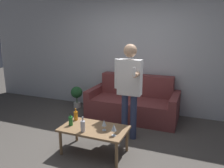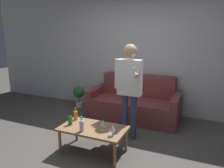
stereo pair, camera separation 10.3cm
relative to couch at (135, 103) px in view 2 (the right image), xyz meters
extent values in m
plane|color=#514C47|center=(-0.09, -1.62, -0.31)|extent=(16.00, 16.00, 0.00)
cube|color=silver|center=(-0.09, 0.45, 1.04)|extent=(8.00, 0.06, 2.70)
cube|color=brown|center=(0.00, -0.19, -0.10)|extent=(1.57, 0.64, 0.42)
cube|color=brown|center=(0.00, 0.26, 0.13)|extent=(1.57, 0.25, 0.87)
cube|color=brown|center=(-0.86, -0.06, -0.02)|extent=(0.14, 0.89, 0.58)
cube|color=brown|center=(0.86, -0.06, -0.02)|extent=(0.14, 0.89, 0.58)
cube|color=#8E6B47|center=(-0.13, -1.61, 0.08)|extent=(0.98, 0.55, 0.03)
cylinder|color=#8E6B47|center=(-0.57, -1.84, -0.12)|extent=(0.04, 0.04, 0.37)
cylinder|color=#8E6B47|center=(0.31, -1.84, -0.12)|extent=(0.04, 0.04, 0.37)
cylinder|color=#8E6B47|center=(-0.57, -1.39, -0.12)|extent=(0.04, 0.04, 0.37)
cylinder|color=#8E6B47|center=(0.31, -1.39, -0.12)|extent=(0.04, 0.04, 0.37)
cylinder|color=silver|center=(-0.22, -1.78, 0.17)|extent=(0.07, 0.07, 0.16)
cylinder|color=silver|center=(-0.22, -1.78, 0.28)|extent=(0.02, 0.02, 0.06)
cylinder|color=black|center=(-0.22, -1.78, 0.31)|extent=(0.03, 0.03, 0.01)
cylinder|color=orange|center=(-0.53, -1.45, 0.16)|extent=(0.06, 0.06, 0.14)
cylinder|color=orange|center=(-0.53, -1.45, 0.26)|extent=(0.02, 0.02, 0.05)
cylinder|color=black|center=(-0.53, -1.45, 0.28)|extent=(0.03, 0.03, 0.01)
cylinder|color=#23752D|center=(-0.50, -1.66, 0.16)|extent=(0.06, 0.06, 0.13)
cylinder|color=#23752D|center=(-0.50, -1.66, 0.26)|extent=(0.02, 0.02, 0.05)
cylinder|color=black|center=(-0.50, -1.66, 0.28)|extent=(0.03, 0.03, 0.01)
cylinder|color=silver|center=(0.23, -1.74, 0.10)|extent=(0.07, 0.07, 0.01)
cylinder|color=silver|center=(0.23, -1.74, 0.13)|extent=(0.01, 0.01, 0.07)
cone|color=silver|center=(0.23, -1.74, 0.22)|extent=(0.07, 0.07, 0.10)
cylinder|color=silver|center=(0.04, -1.63, 0.10)|extent=(0.06, 0.06, 0.01)
cylinder|color=silver|center=(0.04, -1.63, 0.13)|extent=(0.01, 0.01, 0.07)
cone|color=silver|center=(0.04, -1.63, 0.21)|extent=(0.07, 0.07, 0.09)
cylinder|color=navy|center=(0.12, -0.95, 0.08)|extent=(0.11, 0.11, 0.77)
cylinder|color=navy|center=(0.28, -0.95, 0.08)|extent=(0.11, 0.11, 0.77)
cube|color=white|center=(0.20, -0.95, 0.75)|extent=(0.39, 0.17, 0.58)
sphere|color=tan|center=(0.20, -0.95, 1.18)|extent=(0.21, 0.21, 0.21)
cylinder|color=white|center=(-0.03, -0.95, 0.80)|extent=(0.07, 0.07, 0.49)
cylinder|color=tan|center=(0.36, -1.08, 0.84)|extent=(0.07, 0.26, 0.07)
cube|color=white|center=(0.36, -1.24, 0.90)|extent=(0.03, 0.03, 0.14)
cylinder|color=silver|center=(-1.42, 0.07, -0.25)|extent=(0.17, 0.17, 0.12)
cylinder|color=#476B38|center=(-1.42, 0.07, -0.11)|extent=(0.02, 0.02, 0.16)
sphere|color=#286633|center=(-1.42, 0.07, 0.07)|extent=(0.27, 0.27, 0.27)
camera|label=1|loc=(1.22, -4.27, 1.47)|focal=35.00mm
camera|label=2|loc=(1.31, -4.23, 1.47)|focal=35.00mm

